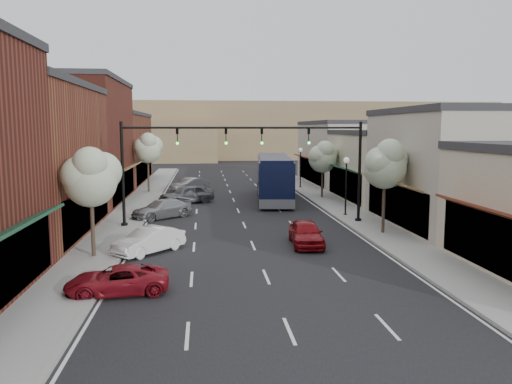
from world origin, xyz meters
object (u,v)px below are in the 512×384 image
object	(u,v)px
parked_car_c	(162,209)
parked_car_e	(189,185)
tree_right_far	(323,156)
coach_bus	(274,177)
lamp_post_far	(301,161)
red_hatchback	(306,233)
signal_mast_left	(159,158)
lamp_post_near	(346,177)
signal_mast_right	(326,157)
tree_left_far	(148,148)
parked_car_d	(187,194)
tree_left_near	(91,176)
tree_right_near	(386,163)
parked_car_a	(117,280)
parked_car_b	(149,240)

from	to	relation	value
parked_car_c	parked_car_e	world-z (taller)	parked_car_e
tree_right_far	coach_bus	xyz separation A→B (m)	(-4.66, -0.28, -1.90)
lamp_post_far	red_hatchback	world-z (taller)	lamp_post_far
signal_mast_left	lamp_post_near	xyz separation A→B (m)	(13.42, 2.50, -1.62)
signal_mast_right	lamp_post_near	world-z (taller)	signal_mast_right
tree_left_far	parked_car_d	bearing A→B (deg)	-61.80
parked_car_e	parked_car_c	bearing A→B (deg)	-47.56
tree_left_far	red_hatchback	xyz separation A→B (m)	(11.23, -24.24, -3.89)
coach_bus	parked_car_d	world-z (taller)	coach_bus
tree_left_near	signal_mast_left	bearing A→B (deg)	71.90
signal_mast_left	tree_right_far	size ratio (longest dim) A/B	1.51
lamp_post_far	coach_bus	xyz separation A→B (m)	(-4.11, -8.34, -0.92)
coach_bus	parked_car_d	distance (m)	8.09
tree_right_near	tree_left_far	xyz separation A→B (m)	(-16.60, 22.00, 0.15)
lamp_post_near	lamp_post_far	distance (m)	17.50
parked_car_d	parked_car_e	distance (m)	7.99
parked_car_a	parked_car_b	size ratio (longest dim) A/B	0.99
tree_right_near	lamp_post_far	world-z (taller)	tree_right_near
tree_left_near	lamp_post_near	size ratio (longest dim) A/B	1.28
tree_left_far	coach_bus	world-z (taller)	tree_left_far
lamp_post_far	parked_car_d	distance (m)	15.53
signal_mast_left	lamp_post_far	world-z (taller)	signal_mast_left
tree_left_near	parked_car_c	distance (m)	12.09
parked_car_d	lamp_post_far	bearing A→B (deg)	102.27
signal_mast_left	tree_left_far	size ratio (longest dim) A/B	1.34
tree_left_near	red_hatchback	xyz separation A→B (m)	(11.23, 1.76, -3.51)
tree_left_far	parked_car_a	bearing A→B (deg)	-86.28
parked_car_d	tree_left_near	bearing A→B (deg)	-38.83
red_hatchback	coach_bus	bearing A→B (deg)	91.15
coach_bus	parked_car_e	size ratio (longest dim) A/B	3.08
tree_right_near	lamp_post_far	distance (m)	24.11
parked_car_b	parked_car_c	size ratio (longest dim) A/B	0.88
lamp_post_near	parked_car_b	world-z (taller)	lamp_post_near
signal_mast_left	lamp_post_far	size ratio (longest dim) A/B	1.85
tree_right_far	tree_left_near	distance (m)	25.99
parked_car_c	lamp_post_far	bearing A→B (deg)	102.27
lamp_post_near	parked_car_d	distance (m)	14.53
red_hatchback	parked_car_e	bearing A→B (deg)	109.65
tree_left_near	tree_left_far	bearing A→B (deg)	90.00
coach_bus	parked_car_e	distance (m)	10.45
parked_car_d	red_hatchback	bearing A→B (deg)	-3.16
tree_left_far	parked_car_a	world-z (taller)	tree_left_far
lamp_post_near	parked_car_b	size ratio (longest dim) A/B	1.08
tree_left_far	parked_car_c	bearing A→B (deg)	-80.53
signal_mast_right	tree_right_near	distance (m)	4.89
tree_right_far	parked_car_a	world-z (taller)	tree_right_far
signal_mast_right	parked_car_c	bearing A→B (deg)	164.13
signal_mast_left	tree_right_far	xyz separation A→B (m)	(13.97, 11.95, -0.63)
coach_bus	parked_car_b	world-z (taller)	coach_bus
tree_left_near	lamp_post_far	distance (m)	32.35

